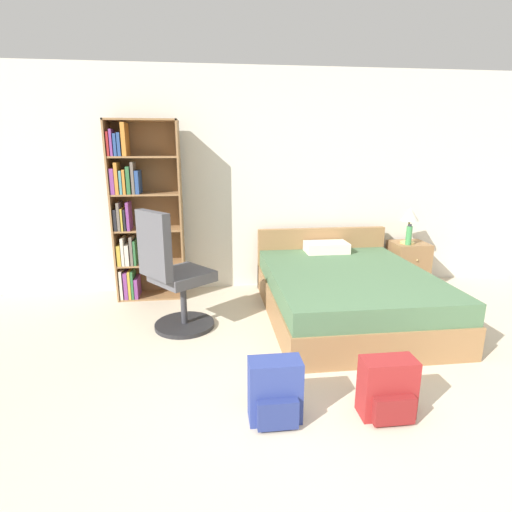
{
  "coord_description": "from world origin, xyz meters",
  "views": [
    {
      "loc": [
        -0.96,
        -1.62,
        1.67
      ],
      "look_at": [
        -0.52,
        1.98,
        0.71
      ],
      "focal_mm": 28.0,
      "sensor_mm": 36.0,
      "label": 1
    }
  ],
  "objects_px": {
    "bookshelf": "(139,213)",
    "office_chair": "(173,278)",
    "nightstand": "(408,264)",
    "table_lamp": "(410,217)",
    "backpack_red": "(388,389)",
    "bed": "(345,291)",
    "water_bottle": "(409,235)",
    "backpack_blue": "(275,392)"
  },
  "relations": [
    {
      "from": "bed",
      "to": "water_bottle",
      "type": "distance_m",
      "value": 1.3
    },
    {
      "from": "backpack_red",
      "to": "water_bottle",
      "type": "bearing_deg",
      "value": 61.07
    },
    {
      "from": "office_chair",
      "to": "water_bottle",
      "type": "height_order",
      "value": "office_chair"
    },
    {
      "from": "table_lamp",
      "to": "water_bottle",
      "type": "xyz_separation_m",
      "value": [
        -0.03,
        -0.07,
        -0.21
      ]
    },
    {
      "from": "bed",
      "to": "table_lamp",
      "type": "xyz_separation_m",
      "value": [
        1.04,
        0.77,
        0.64
      ]
    },
    {
      "from": "bed",
      "to": "water_bottle",
      "type": "xyz_separation_m",
      "value": [
        1.02,
        0.7,
        0.43
      ]
    },
    {
      "from": "backpack_red",
      "to": "nightstand",
      "type": "bearing_deg",
      "value": 60.67
    },
    {
      "from": "bookshelf",
      "to": "water_bottle",
      "type": "distance_m",
      "value": 3.19
    },
    {
      "from": "water_bottle",
      "to": "bed",
      "type": "bearing_deg",
      "value": -145.57
    },
    {
      "from": "office_chair",
      "to": "backpack_blue",
      "type": "height_order",
      "value": "office_chair"
    },
    {
      "from": "bookshelf",
      "to": "office_chair",
      "type": "xyz_separation_m",
      "value": [
        0.44,
        -0.97,
        -0.46
      ]
    },
    {
      "from": "office_chair",
      "to": "backpack_blue",
      "type": "relative_size",
      "value": 2.81
    },
    {
      "from": "table_lamp",
      "to": "water_bottle",
      "type": "height_order",
      "value": "table_lamp"
    },
    {
      "from": "table_lamp",
      "to": "backpack_red",
      "type": "bearing_deg",
      "value": -118.69
    },
    {
      "from": "bookshelf",
      "to": "office_chair",
      "type": "distance_m",
      "value": 1.16
    },
    {
      "from": "nightstand",
      "to": "backpack_red",
      "type": "relative_size",
      "value": 1.42
    },
    {
      "from": "backpack_blue",
      "to": "water_bottle",
      "type": "bearing_deg",
      "value": 48.67
    },
    {
      "from": "bookshelf",
      "to": "nightstand",
      "type": "xyz_separation_m",
      "value": [
        3.25,
        -0.01,
        -0.71
      ]
    },
    {
      "from": "bookshelf",
      "to": "water_bottle",
      "type": "xyz_separation_m",
      "value": [
        3.17,
        -0.11,
        -0.31
      ]
    },
    {
      "from": "bed",
      "to": "nightstand",
      "type": "relative_size",
      "value": 3.63
    },
    {
      "from": "bookshelf",
      "to": "table_lamp",
      "type": "relative_size",
      "value": 4.49
    },
    {
      "from": "table_lamp",
      "to": "water_bottle",
      "type": "bearing_deg",
      "value": -110.17
    },
    {
      "from": "office_chair",
      "to": "backpack_red",
      "type": "xyz_separation_m",
      "value": [
        1.45,
        -1.46,
        -0.34
      ]
    },
    {
      "from": "backpack_red",
      "to": "backpack_blue",
      "type": "height_order",
      "value": "backpack_blue"
    },
    {
      "from": "nightstand",
      "to": "table_lamp",
      "type": "bearing_deg",
      "value": -149.98
    },
    {
      "from": "table_lamp",
      "to": "office_chair",
      "type": "bearing_deg",
      "value": -161.31
    },
    {
      "from": "table_lamp",
      "to": "backpack_red",
      "type": "xyz_separation_m",
      "value": [
        -1.31,
        -2.4,
        -0.71
      ]
    },
    {
      "from": "office_chair",
      "to": "backpack_blue",
      "type": "xyz_separation_m",
      "value": [
        0.73,
        -1.42,
        -0.33
      ]
    },
    {
      "from": "office_chair",
      "to": "table_lamp",
      "type": "relative_size",
      "value": 2.63
    },
    {
      "from": "water_bottle",
      "to": "bookshelf",
      "type": "bearing_deg",
      "value": 178.09
    },
    {
      "from": "bed",
      "to": "backpack_red",
      "type": "relative_size",
      "value": 5.17
    },
    {
      "from": "bed",
      "to": "nightstand",
      "type": "xyz_separation_m",
      "value": [
        1.09,
        0.8,
        0.03
      ]
    },
    {
      "from": "office_chair",
      "to": "nightstand",
      "type": "distance_m",
      "value": 2.99
    },
    {
      "from": "office_chair",
      "to": "bed",
      "type": "bearing_deg",
      "value": 5.59
    },
    {
      "from": "table_lamp",
      "to": "backpack_red",
      "type": "distance_m",
      "value": 2.83
    },
    {
      "from": "nightstand",
      "to": "backpack_blue",
      "type": "relative_size",
      "value": 1.36
    },
    {
      "from": "bookshelf",
      "to": "water_bottle",
      "type": "height_order",
      "value": "bookshelf"
    },
    {
      "from": "nightstand",
      "to": "backpack_blue",
      "type": "distance_m",
      "value": 3.17
    },
    {
      "from": "water_bottle",
      "to": "office_chair",
      "type": "bearing_deg",
      "value": -162.48
    },
    {
      "from": "bed",
      "to": "backpack_red",
      "type": "distance_m",
      "value": 1.66
    },
    {
      "from": "bed",
      "to": "bookshelf",
      "type": "bearing_deg",
      "value": 159.63
    },
    {
      "from": "bed",
      "to": "backpack_blue",
      "type": "xyz_separation_m",
      "value": [
        -1.0,
        -1.59,
        -0.06
      ]
    }
  ]
}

